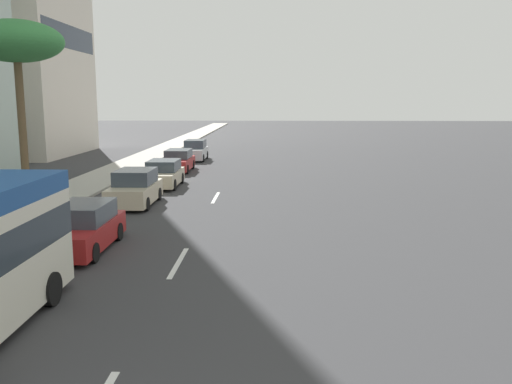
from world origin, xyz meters
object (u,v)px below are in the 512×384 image
Objects in this scene: car_third at (195,151)px; car_second at (163,174)px; car_sixth at (135,189)px; palm_tree at (16,44)px; car_lead at (82,228)px; car_fifth at (178,161)px.

car_second is at bearing 0.47° from car_third.
car_second is at bearing 177.45° from car_sixth.
car_second is 10.64m from palm_tree.
car_sixth is (-19.87, 0.13, 0.00)m from car_third.
car_third is (27.81, 0.07, 0.05)m from car_lead.
car_lead is 7.94m from car_sixth.
car_sixth reaches higher than car_fifth.
palm_tree is at bearing -39.82° from car_second.
car_sixth reaches higher than car_second.
car_third is at bearing -14.04° from palm_tree.
palm_tree reaches higher than car_lead.
car_second is 5.66m from car_sixth.
car_second is 0.97× the size of car_third.
car_sixth is (-12.63, -0.07, 0.07)m from car_fifth.
car_lead is at bearing 0.76° from car_fifth.
palm_tree is (-13.27, 4.92, 6.80)m from car_fifth.
palm_tree is at bearing -82.78° from car_sixth.
car_fifth is at bearing -179.69° from car_sixth.
car_fifth is at bearing -20.35° from palm_tree.
palm_tree is at bearing -20.35° from car_fifth.
car_third is 0.52× the size of palm_tree.
car_second is at bearing 179.80° from car_lead.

